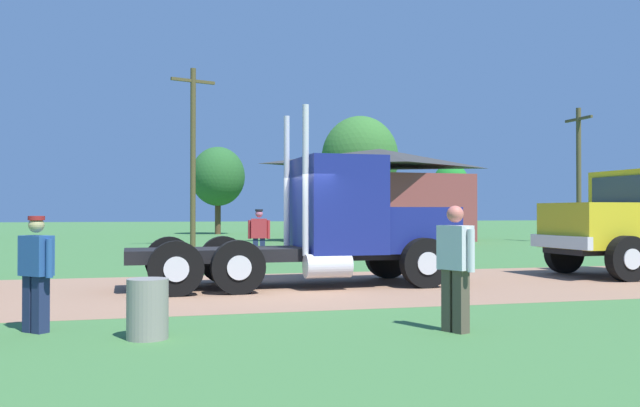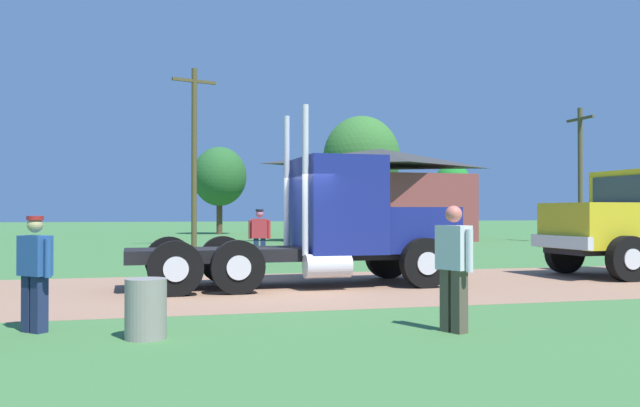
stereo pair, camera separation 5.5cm
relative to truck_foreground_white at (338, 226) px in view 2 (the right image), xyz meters
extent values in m
plane|color=#40733A|center=(-1.64, -0.38, -1.36)|extent=(200.00, 200.00, 0.00)
cube|color=#986F55|center=(-1.64, -0.38, -1.35)|extent=(120.00, 6.92, 0.01)
cube|color=black|center=(-1.03, -0.01, -0.61)|extent=(7.47, 1.71, 0.28)
cube|color=navy|center=(1.77, 0.06, -0.09)|extent=(1.89, 2.04, 1.05)
cube|color=silver|center=(2.73, 0.08, -0.43)|extent=(0.22, 2.18, 0.32)
cube|color=navy|center=(-0.02, 0.01, 0.48)|extent=(1.79, 2.32, 2.19)
cube|color=#2D3D4C|center=(0.87, 0.04, 0.92)|extent=(0.09, 1.90, 0.96)
cylinder|color=silver|center=(-1.03, 0.89, 1.01)|extent=(0.14, 0.14, 3.25)
cylinder|color=silver|center=(-0.98, -0.91, 1.01)|extent=(0.14, 0.14, 3.25)
cylinder|color=silver|center=(-0.51, -0.99, -0.83)|extent=(1.01, 0.55, 0.52)
cylinder|color=black|center=(1.64, 1.19, -0.80)|extent=(1.12, 0.33, 1.11)
cylinder|color=silver|center=(1.64, 1.35, -0.80)|extent=(0.50, 0.05, 0.50)
cylinder|color=black|center=(1.70, -1.08, -0.80)|extent=(1.12, 0.33, 1.11)
cylinder|color=silver|center=(1.71, -1.24, -0.80)|extent=(0.50, 0.05, 0.50)
cylinder|color=black|center=(-3.77, 1.05, -0.80)|extent=(1.12, 0.33, 1.11)
cylinder|color=silver|center=(-3.78, 1.21, -0.80)|extent=(0.50, 0.05, 0.50)
cylinder|color=black|center=(-3.72, -1.22, -0.80)|extent=(1.12, 0.33, 1.11)
cylinder|color=silver|center=(-3.71, -1.38, -0.80)|extent=(0.50, 0.05, 0.50)
cylinder|color=black|center=(-2.52, 1.08, -0.80)|extent=(1.12, 0.33, 1.11)
cylinder|color=silver|center=(-2.53, 1.24, -0.80)|extent=(0.50, 0.05, 0.50)
cylinder|color=black|center=(-2.47, -1.18, -0.80)|extent=(1.12, 0.33, 1.11)
cylinder|color=silver|center=(-2.46, -1.34, -0.80)|extent=(0.50, 0.05, 0.50)
cube|color=gold|center=(6.84, 0.14, -0.03)|extent=(1.87, 2.17, 1.17)
cube|color=silver|center=(5.90, 0.10, -0.43)|extent=(0.26, 2.30, 0.32)
cube|color=#2D3D4C|center=(7.70, 0.17, 0.81)|extent=(0.13, 2.00, 0.90)
cylinder|color=silver|center=(9.12, 1.29, -0.83)|extent=(1.02, 0.56, 0.52)
cylinder|color=black|center=(6.98, -1.06, -0.80)|extent=(1.12, 0.35, 1.11)
cylinder|color=silver|center=(6.98, -1.22, -0.80)|extent=(0.50, 0.06, 0.50)
cylinder|color=black|center=(6.87, 1.34, -0.80)|extent=(1.12, 0.35, 1.11)
cylinder|color=silver|center=(6.87, 1.50, -0.80)|extent=(0.50, 0.06, 0.50)
cube|color=#264C8C|center=(-5.78, -4.81, -0.28)|extent=(0.51, 0.50, 0.56)
sphere|color=tan|center=(-5.78, -4.81, 0.15)|extent=(0.22, 0.22, 0.22)
cylinder|color=maroon|center=(-5.78, -4.81, 0.25)|extent=(0.23, 0.23, 0.06)
cube|color=#1E284C|center=(-5.71, -4.88, -0.96)|extent=(0.24, 0.24, 0.79)
cube|color=#1E284C|center=(-5.85, -4.74, -0.96)|extent=(0.24, 0.24, 0.79)
cylinder|color=#264C8C|center=(-5.58, -5.01, -0.31)|extent=(0.10, 0.10, 0.53)
cylinder|color=#264C8C|center=(-5.98, -4.62, -0.31)|extent=(0.10, 0.10, 0.53)
cube|color=silver|center=(-0.07, -6.26, -0.17)|extent=(0.42, 0.54, 0.62)
sphere|color=#D3695A|center=(-0.07, -6.26, 0.30)|extent=(0.24, 0.24, 0.24)
cube|color=brown|center=(-0.03, -6.35, -0.92)|extent=(0.23, 0.22, 0.88)
cube|color=brown|center=(-0.11, -6.16, -0.92)|extent=(0.23, 0.22, 0.88)
cylinder|color=silver|center=(0.04, -6.52, -0.20)|extent=(0.10, 0.10, 0.59)
cylinder|color=silver|center=(-0.18, -5.99, -0.20)|extent=(0.10, 0.10, 0.59)
cube|color=#B22D33|center=(-0.89, 5.84, -0.19)|extent=(0.53, 0.34, 0.61)
sphere|color=#D06783|center=(-0.89, 5.84, 0.27)|extent=(0.23, 0.23, 0.23)
cylinder|color=black|center=(-0.89, 5.84, 0.38)|extent=(0.24, 0.24, 0.06)
cube|color=#1E284C|center=(-0.99, 5.86, -0.93)|extent=(0.19, 0.20, 0.86)
cube|color=#1E284C|center=(-0.78, 5.82, -0.93)|extent=(0.19, 0.20, 0.86)
cylinder|color=#B22D33|center=(-1.18, 5.89, -0.22)|extent=(0.10, 0.10, 0.58)
cylinder|color=#B22D33|center=(-0.60, 5.79, -0.22)|extent=(0.10, 0.10, 0.58)
cylinder|color=gray|center=(-4.27, -5.70, -0.96)|extent=(0.55, 0.55, 0.80)
cube|color=brown|center=(8.71, 21.67, 0.55)|extent=(9.90, 5.66, 3.81)
pyramid|color=#343434|center=(8.71, 21.67, 3.45)|extent=(10.39, 5.95, 1.00)
cube|color=black|center=(7.39, 18.98, -0.26)|extent=(1.80, 0.15, 2.20)
cylinder|color=#4E4426|center=(-2.16, 17.56, 2.91)|extent=(0.26, 0.26, 8.53)
cube|color=#4E4426|center=(-2.16, 17.56, 6.57)|extent=(2.13, 0.84, 0.14)
cylinder|color=#4D462B|center=(18.46, 16.91, 2.31)|extent=(0.26, 0.26, 7.33)
cube|color=#4D462B|center=(18.46, 16.91, 5.37)|extent=(0.18, 2.20, 0.14)
cylinder|color=#513823|center=(0.87, 35.69, 0.00)|extent=(0.44, 0.44, 2.71)
ellipsoid|color=#275D28|center=(0.87, 35.69, 2.97)|extent=(4.03, 4.03, 4.43)
cylinder|color=#513823|center=(10.39, 30.62, 0.29)|extent=(0.44, 0.44, 3.30)
ellipsoid|color=#336D2C|center=(10.39, 30.62, 4.12)|extent=(5.47, 5.47, 6.01)
cylinder|color=#513823|center=(22.65, 41.60, 0.18)|extent=(0.44, 0.44, 3.07)
ellipsoid|color=#1F7A27|center=(22.65, 41.60, 2.99)|extent=(3.20, 3.20, 3.52)
camera|label=1|loc=(-4.28, -14.95, 0.34)|focal=37.82mm
camera|label=2|loc=(-4.23, -14.97, 0.34)|focal=37.82mm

